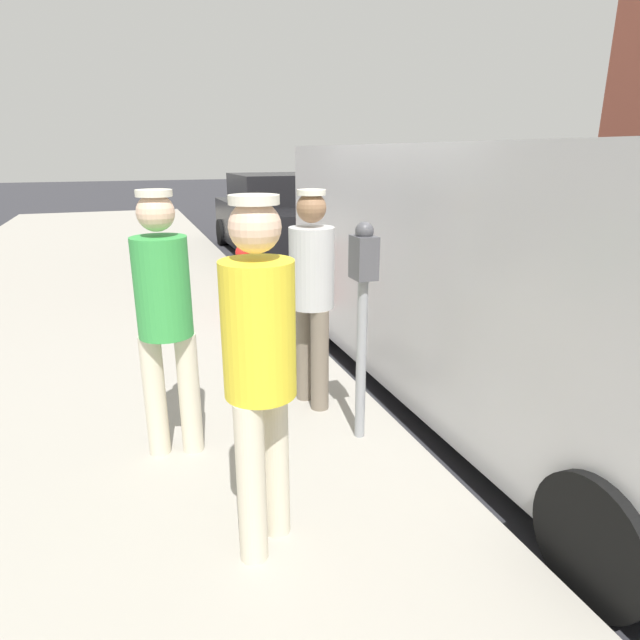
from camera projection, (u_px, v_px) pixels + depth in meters
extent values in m
plane|color=#2D2D33|center=(461.00, 388.00, 4.94)|extent=(80.00, 80.00, 0.00)
cube|color=#9E998E|center=(41.00, 449.00, 3.78)|extent=(5.00, 32.00, 0.15)
cylinder|color=gray|center=(361.00, 361.00, 3.65)|extent=(0.07, 0.07, 1.15)
cube|color=#4C4C51|center=(364.00, 258.00, 3.43)|extent=(0.14, 0.18, 0.28)
sphere|color=#47474C|center=(364.00, 231.00, 3.38)|extent=(0.12, 0.12, 0.12)
cylinder|color=beige|center=(251.00, 483.00, 2.55)|extent=(0.14, 0.14, 0.85)
cylinder|color=beige|center=(275.00, 461.00, 2.74)|extent=(0.14, 0.14, 0.85)
cylinder|color=yellow|center=(259.00, 330.00, 2.42)|extent=(0.34, 0.34, 0.64)
sphere|color=beige|center=(255.00, 227.00, 2.28)|extent=(0.23, 0.23, 0.23)
cylinder|color=silver|center=(254.00, 200.00, 2.25)|extent=(0.22, 0.22, 0.04)
cylinder|color=beige|center=(155.00, 396.00, 3.49)|extent=(0.14, 0.14, 0.83)
cylinder|color=beige|center=(189.00, 394.00, 3.52)|extent=(0.14, 0.14, 0.83)
cylinder|color=green|center=(162.00, 287.00, 3.28)|extent=(0.34, 0.34, 0.62)
sphere|color=beige|center=(156.00, 213.00, 3.15)|extent=(0.23, 0.23, 0.23)
cylinder|color=silver|center=(154.00, 193.00, 3.11)|extent=(0.21, 0.21, 0.04)
cylinder|color=#726656|center=(305.00, 352.00, 4.29)|extent=(0.14, 0.14, 0.81)
cylinder|color=#726656|center=(320.00, 360.00, 4.11)|extent=(0.14, 0.14, 0.81)
cylinder|color=#B7B7B7|center=(312.00, 268.00, 3.99)|extent=(0.34, 0.34, 0.61)
sphere|color=#8C6647|center=(311.00, 208.00, 3.86)|extent=(0.22, 0.22, 0.22)
cylinder|color=silver|center=(311.00, 192.00, 3.82)|extent=(0.21, 0.21, 0.04)
cube|color=#BCBCC1|center=(505.00, 268.00, 4.42)|extent=(2.01, 5.20, 1.96)
cylinder|color=black|center=(602.00, 540.00, 2.52)|extent=(0.22, 0.68, 0.68)
cylinder|color=black|center=(456.00, 295.00, 6.81)|extent=(0.22, 0.68, 0.68)
cylinder|color=black|center=(316.00, 309.00, 6.20)|extent=(0.22, 0.68, 0.68)
cube|color=black|center=(278.00, 226.00, 11.13)|extent=(1.86, 4.42, 0.89)
cube|color=black|center=(274.00, 189.00, 11.10)|extent=(1.62, 1.99, 0.60)
cylinder|color=black|center=(347.00, 251.00, 10.03)|extent=(0.23, 0.60, 0.60)
cylinder|color=black|center=(258.00, 257.00, 9.46)|extent=(0.23, 0.60, 0.60)
cylinder|color=black|center=(293.00, 229.00, 12.98)|extent=(0.23, 0.60, 0.60)
cylinder|color=black|center=(223.00, 232.00, 12.41)|extent=(0.23, 0.60, 0.60)
cylinder|color=red|center=(245.00, 285.00, 6.66)|extent=(0.24, 0.24, 0.70)
sphere|color=red|center=(243.00, 253.00, 6.53)|extent=(0.20, 0.20, 0.20)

